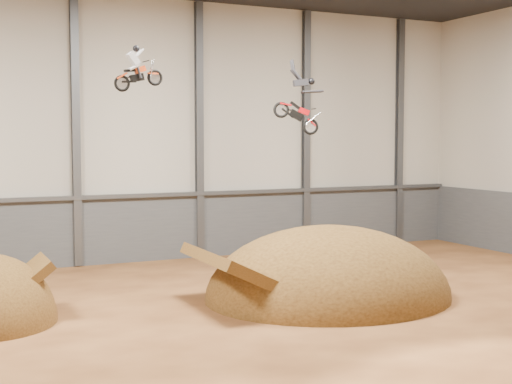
{
  "coord_description": "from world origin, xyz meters",
  "views": [
    {
      "loc": [
        -10.36,
        -21.92,
        6.56
      ],
      "look_at": [
        1.73,
        4.0,
        4.41
      ],
      "focal_mm": 50.0,
      "sensor_mm": 36.0,
      "label": 1
    }
  ],
  "objects": [
    {
      "name": "steel_column_3",
      "position": [
        3.33,
        14.8,
        7.0
      ],
      "size": [
        0.4,
        0.36,
        13.9
      ],
      "primitive_type": "cube",
      "color": "#47494F",
      "rests_on": "ground"
    },
    {
      "name": "steel_column_5",
      "position": [
        16.67,
        14.8,
        7.0
      ],
      "size": [
        0.4,
        0.36,
        13.9
      ],
      "primitive_type": "cube",
      "color": "#47494F",
      "rests_on": "ground"
    },
    {
      "name": "back_wall",
      "position": [
        0.0,
        15.0,
        7.0
      ],
      "size": [
        40.0,
        0.1,
        14.0
      ],
      "primitive_type": "cube",
      "color": "beige",
      "rests_on": "ground"
    },
    {
      "name": "steel_column_2",
      "position": [
        -3.33,
        14.8,
        7.0
      ],
      "size": [
        0.4,
        0.36,
        13.9
      ],
      "primitive_type": "cube",
      "color": "#47494F",
      "rests_on": "ground"
    },
    {
      "name": "fmx_rider_b",
      "position": [
        4.01,
        5.22,
        8.36
      ],
      "size": [
        3.77,
        1.78,
        3.52
      ],
      "primitive_type": null,
      "rotation": [
        0.0,
        0.5,
        -0.27
      ],
      "color": "#AC0B0F"
    },
    {
      "name": "floor",
      "position": [
        0.0,
        0.0,
        0.0
      ],
      "size": [
        40.0,
        40.0,
        0.0
      ],
      "primitive_type": "plane",
      "color": "#532E16",
      "rests_on": "ground"
    },
    {
      "name": "lower_band_back",
      "position": [
        0.0,
        14.9,
        1.75
      ],
      "size": [
        39.8,
        0.18,
        3.5
      ],
      "primitive_type": "cube",
      "color": "#4B4D52",
      "rests_on": "ground"
    },
    {
      "name": "landing_ramp",
      "position": [
        4.61,
        3.11,
        0.0
      ],
      "size": [
        10.37,
        9.17,
        5.98
      ],
      "primitive_type": "ellipsoid",
      "color": "#3E260F",
      "rests_on": "ground"
    },
    {
      "name": "steel_rail",
      "position": [
        0.0,
        14.75,
        3.55
      ],
      "size": [
        39.8,
        0.35,
        0.2
      ],
      "primitive_type": "cube",
      "color": "#47494F",
      "rests_on": "lower_band_back"
    },
    {
      "name": "steel_column_4",
      "position": [
        10.0,
        14.8,
        7.0
      ],
      "size": [
        0.4,
        0.36,
        13.9
      ],
      "primitive_type": "cube",
      "color": "#47494F",
      "rests_on": "ground"
    },
    {
      "name": "fmx_rider_a",
      "position": [
        -3.26,
        3.11,
        9.18
      ],
      "size": [
        2.17,
        0.86,
        1.99
      ],
      "primitive_type": null,
      "rotation": [
        0.0,
        -0.2,
        0.08
      ],
      "color": "#E94918"
    }
  ]
}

